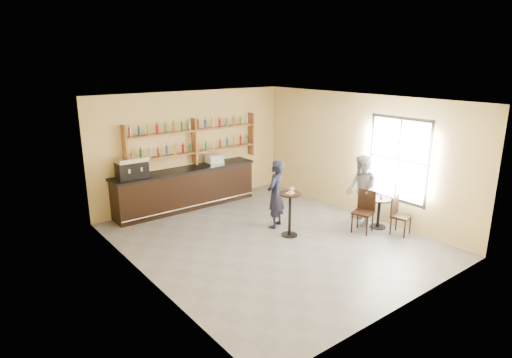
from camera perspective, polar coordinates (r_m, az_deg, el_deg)
floor at (r=10.02m, az=1.92°, el=-8.08°), size 7.00×7.00×0.00m
ceiling at (r=9.20m, az=2.10°, el=10.47°), size 7.00×7.00×0.00m
wall_back at (r=12.31m, az=-8.48°, el=4.11°), size 7.00×0.00×7.00m
wall_front at (r=7.28m, az=19.96°, el=-4.87°), size 7.00×0.00×7.00m
wall_left at (r=7.98m, az=-14.82°, el=-2.62°), size 0.00×7.00×7.00m
wall_right at (r=11.58m, az=13.52°, el=3.12°), size 0.00×7.00×7.00m
window_pane at (r=10.87m, az=18.43°, el=2.47°), size 0.00×2.00×2.00m
window_frame at (r=10.86m, az=18.41°, el=2.46°), size 0.04×1.70×2.10m
shelf_unit at (r=12.16m, az=-8.22°, el=4.99°), size 4.00×0.26×1.40m
liquor_bottles at (r=12.13m, az=-8.25°, el=5.77°), size 3.68×0.10×1.00m
bar_counter at (r=12.06m, az=-9.28°, el=-1.25°), size 4.16×0.81×1.13m
espresso_machine at (r=11.23m, az=-16.25°, el=1.45°), size 0.77×0.52×0.53m
pastry_case at (r=12.33m, az=-5.61°, el=2.64°), size 0.50×0.42×0.28m
pedestal_table at (r=10.08m, az=4.52°, el=-4.75°), size 0.61×0.61×1.05m
napkin at (r=9.90m, az=4.59°, el=-1.88°), size 0.20×0.20×0.00m
donut at (r=9.90m, az=4.67°, el=-1.75°), size 0.14×0.14×0.05m
cup_pedestal at (r=10.05m, az=4.80°, el=-1.36°), size 0.13×0.13×0.09m
man_main at (r=10.49m, az=2.63°, el=-2.03°), size 0.73×0.64×1.69m
cafe_table at (r=11.00m, az=16.03°, el=-4.35°), size 0.64×0.64×0.76m
cup_cafe at (r=10.91m, az=16.36°, el=-2.21°), size 0.10×0.10×0.08m
chair_west at (r=10.57m, az=14.08°, el=-4.30°), size 0.55×0.55×1.02m
chair_south at (r=10.70m, az=18.80°, el=-4.71°), size 0.48×0.48×0.92m
patron_second at (r=10.96m, az=13.85°, el=-1.49°), size 1.00×1.07×1.77m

